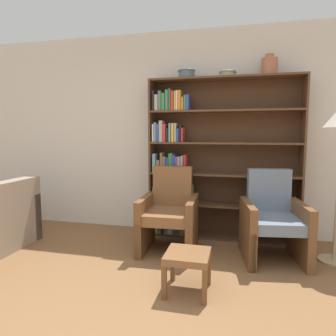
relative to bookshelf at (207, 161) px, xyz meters
name	(u,v)px	position (x,y,z in m)	size (l,w,h in m)	color
wall_back	(198,134)	(-0.15, 0.18, 0.36)	(12.00, 0.06, 2.75)	silver
bookshelf	(207,161)	(0.00, 0.00, 0.00)	(1.93, 0.30, 2.08)	brown
bowl_sage	(187,74)	(-0.28, -0.01, 1.13)	(0.23, 0.23, 0.11)	slate
bowl_slate	(228,74)	(0.24, -0.01, 1.11)	(0.21, 0.21, 0.07)	gray
vase_tall	(269,66)	(0.74, -0.01, 1.18)	(0.19, 0.19, 0.25)	#A36647
armchair_leather	(169,214)	(-0.38, -0.56, -0.59)	(0.67, 0.70, 0.97)	brown
armchair_cushioned	(273,221)	(0.79, -0.56, -0.59)	(0.73, 0.77, 0.97)	brown
footstool	(188,259)	(0.00, -1.48, -0.72)	(0.38, 0.38, 0.36)	brown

